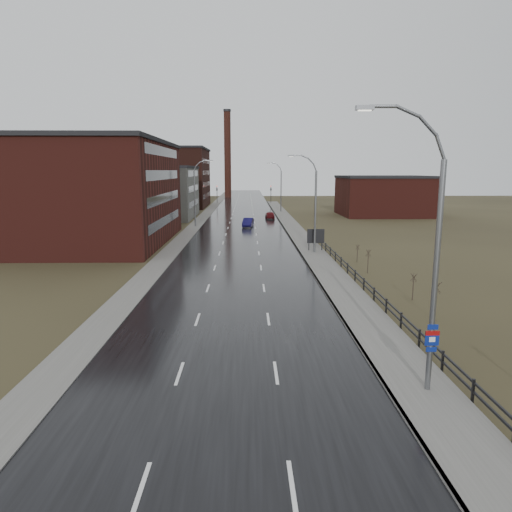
{
  "coord_description": "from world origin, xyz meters",
  "views": [
    {
      "loc": [
        0.96,
        -16.37,
        9.56
      ],
      "look_at": [
        1.63,
        18.59,
        3.0
      ],
      "focal_mm": 32.0,
      "sensor_mm": 36.0,
      "label": 1
    }
  ],
  "objects_px": {
    "car_far": "(270,215)",
    "streetlight_main": "(429,257)",
    "billboard": "(316,237)",
    "car_near": "(248,223)"
  },
  "relations": [
    {
      "from": "streetlight_main",
      "to": "car_far",
      "type": "height_order",
      "value": "streetlight_main"
    },
    {
      "from": "car_near",
      "to": "car_far",
      "type": "distance_m",
      "value": 13.82
    },
    {
      "from": "billboard",
      "to": "streetlight_main",
      "type": "bearing_deg",
      "value": -91.02
    },
    {
      "from": "car_near",
      "to": "billboard",
      "type": "bearing_deg",
      "value": -65.16
    },
    {
      "from": "car_far",
      "to": "streetlight_main",
      "type": "bearing_deg",
      "value": 91.39
    },
    {
      "from": "billboard",
      "to": "car_far",
      "type": "distance_m",
      "value": 37.71
    },
    {
      "from": "billboard",
      "to": "car_far",
      "type": "bearing_deg",
      "value": 95.48
    },
    {
      "from": "streetlight_main",
      "to": "billboard",
      "type": "distance_m",
      "value": 35.51
    },
    {
      "from": "car_near",
      "to": "car_far",
      "type": "height_order",
      "value": "car_near"
    },
    {
      "from": "streetlight_main",
      "to": "car_near",
      "type": "height_order",
      "value": "streetlight_main"
    }
  ]
}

